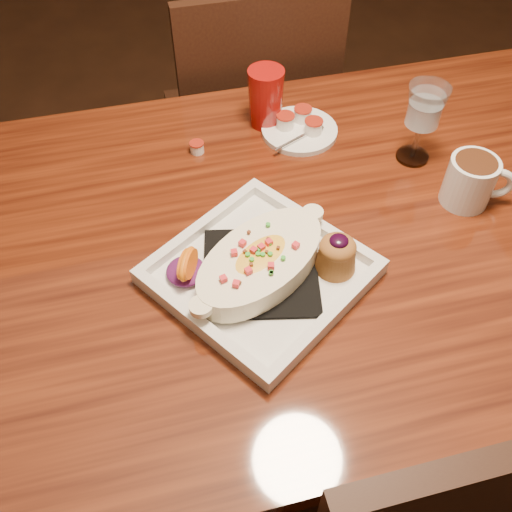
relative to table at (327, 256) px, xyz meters
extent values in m
plane|color=black|center=(0.00, 0.00, -0.65)|extent=(7.00, 7.00, 0.00)
cube|color=maroon|center=(0.00, 0.00, 0.08)|extent=(1.50, 0.90, 0.04)
cylinder|color=black|center=(-0.67, 0.37, -0.30)|extent=(0.07, 0.07, 0.71)
cylinder|color=black|center=(0.67, 0.37, -0.30)|extent=(0.07, 0.07, 0.71)
cube|color=black|center=(0.00, 0.70, -0.20)|extent=(0.42, 0.42, 0.04)
cylinder|color=black|center=(0.17, 0.87, -0.43)|extent=(0.04, 0.04, 0.45)
cylinder|color=black|center=(-0.17, 0.87, -0.43)|extent=(0.04, 0.04, 0.45)
cylinder|color=black|center=(0.17, 0.53, -0.43)|extent=(0.04, 0.04, 0.45)
cylinder|color=black|center=(-0.17, 0.53, -0.43)|extent=(0.04, 0.04, 0.45)
cube|color=black|center=(0.00, 0.51, 0.05)|extent=(0.40, 0.03, 0.46)
cube|color=white|center=(-0.16, -0.09, 0.10)|extent=(0.41, 0.41, 0.01)
cube|color=black|center=(-0.16, -0.09, 0.11)|extent=(0.22, 0.22, 0.01)
ellipsoid|color=yellow|center=(-0.16, -0.09, 0.14)|extent=(0.24, 0.21, 0.04)
ellipsoid|color=#551350|center=(-0.28, -0.07, 0.12)|extent=(0.07, 0.07, 0.02)
cone|color=#976226|center=(-0.04, -0.11, 0.13)|extent=(0.07, 0.07, 0.05)
ellipsoid|color=#976226|center=(-0.04, -0.11, 0.16)|extent=(0.06, 0.06, 0.03)
ellipsoid|color=black|center=(-0.04, -0.11, 0.17)|extent=(0.03, 0.03, 0.01)
cylinder|color=white|center=(0.25, -0.01, 0.14)|extent=(0.09, 0.09, 0.09)
cylinder|color=#3A1E10|center=(0.25, -0.01, 0.18)|extent=(0.07, 0.07, 0.02)
torus|color=white|center=(0.30, -0.02, 0.14)|extent=(0.07, 0.04, 0.07)
cylinder|color=silver|center=(0.21, 0.13, 0.10)|extent=(0.06, 0.06, 0.01)
cylinder|color=silver|center=(0.21, 0.13, 0.14)|extent=(0.01, 0.01, 0.07)
cone|color=silver|center=(0.21, 0.13, 0.22)|extent=(0.08, 0.08, 0.08)
cylinder|color=white|center=(0.02, 0.26, 0.10)|extent=(0.16, 0.16, 0.01)
cylinder|color=white|center=(-0.01, 0.27, 0.12)|extent=(0.04, 0.04, 0.03)
cylinder|color=#B62716|center=(-0.01, 0.27, 0.14)|extent=(0.04, 0.04, 0.00)
cylinder|color=white|center=(0.03, 0.29, 0.12)|extent=(0.04, 0.04, 0.03)
cylinder|color=#B62716|center=(0.03, 0.29, 0.14)|extent=(0.04, 0.04, 0.00)
cylinder|color=white|center=(0.04, 0.24, 0.12)|extent=(0.04, 0.04, 0.03)
cylinder|color=#B62716|center=(0.04, 0.24, 0.14)|extent=(0.04, 0.04, 0.00)
cylinder|color=white|center=(-0.20, 0.25, 0.11)|extent=(0.03, 0.03, 0.02)
cylinder|color=#B62716|center=(-0.20, 0.25, 0.12)|extent=(0.03, 0.03, 0.00)
cone|color=#A20E0B|center=(-0.04, 0.31, 0.16)|extent=(0.07, 0.07, 0.12)
camera|label=1|loc=(-0.31, -0.66, 0.84)|focal=40.00mm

